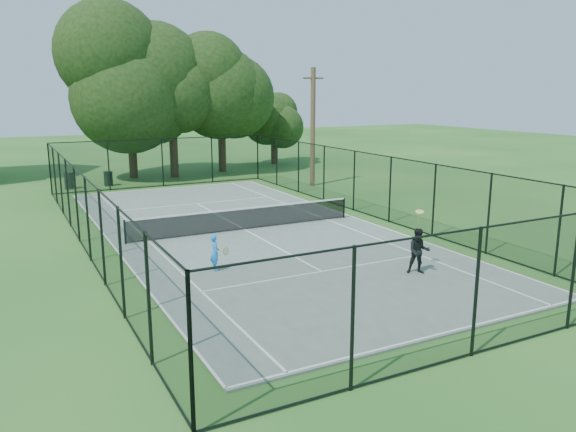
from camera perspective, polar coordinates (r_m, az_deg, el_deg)
name	(u,v)px	position (r m, az deg, el deg)	size (l,w,h in m)	color
ground	(245,231)	(24.00, -4.39, -1.54)	(120.00, 120.00, 0.00)	#1F571D
tennis_court	(245,230)	(23.99, -4.39, -1.47)	(11.00, 24.00, 0.06)	slate
tennis_net	(245,218)	(23.86, -4.42, -0.19)	(10.08, 0.08, 0.95)	black
fence	(244,197)	(23.68, -4.45, 1.99)	(13.10, 26.10, 3.00)	black
tree_near_left	(128,83)	(39.78, -15.91, 12.84)	(7.91, 7.91, 10.32)	#332114
tree_near_mid	(172,107)	(39.42, -11.72, 10.77)	(5.93, 5.93, 7.76)	#332114
tree_near_right	(221,92)	(41.74, -6.86, 12.35)	(6.55, 6.55, 9.03)	#332114
tree_far_right	(274,122)	(46.13, -1.41, 9.55)	(4.18, 4.18, 5.53)	#332114
trash_bin_left	(69,181)	(36.73, -21.36, 3.37)	(0.58, 0.58, 1.01)	black
trash_bin_right	(108,179)	(37.13, -17.79, 3.65)	(0.58, 0.58, 0.91)	black
utility_pole	(313,127)	(35.18, 2.54, 9.06)	(1.40, 0.30, 7.26)	#4C3823
player_blue	(215,252)	(18.58, -7.43, -3.67)	(0.75, 0.48, 1.22)	#1A7FDE
player_black	(419,251)	(18.55, 13.14, -3.48)	(0.91, 1.03, 2.02)	black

